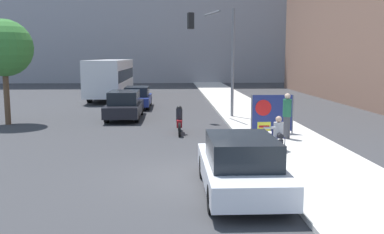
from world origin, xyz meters
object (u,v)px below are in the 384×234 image
(car_on_road_nearest, at_px, (125,105))
(seated_protester, at_px, (278,132))
(city_bus_on_road, at_px, (111,76))
(street_tree_near_curb, at_px, (4,48))
(car_on_road_midblock, at_px, (137,97))
(jogger_on_sidewalk, at_px, (287,115))
(traffic_light_pole, at_px, (218,45))
(motorcycle_on_road, at_px, (179,121))
(parked_car_curbside, at_px, (241,165))
(protest_banner, at_px, (272,113))

(car_on_road_nearest, bearing_deg, seated_protester, -54.74)
(seated_protester, distance_m, city_bus_on_road, 22.95)
(street_tree_near_curb, bearing_deg, car_on_road_midblock, 48.33)
(jogger_on_sidewalk, xyz_separation_m, traffic_light_pole, (-2.14, 6.40, 2.97))
(motorcycle_on_road, bearing_deg, car_on_road_midblock, 105.16)
(car_on_road_midblock, xyz_separation_m, motorcycle_on_road, (2.64, -9.73, -0.18))
(jogger_on_sidewalk, xyz_separation_m, parked_car_curbside, (-2.90, -6.49, -0.34))
(street_tree_near_curb, bearing_deg, city_bus_on_road, 76.82)
(jogger_on_sidewalk, bearing_deg, motorcycle_on_road, -33.24)
(car_on_road_midblock, bearing_deg, protest_banner, -58.15)
(seated_protester, relative_size, street_tree_near_curb, 0.23)
(car_on_road_midblock, bearing_deg, motorcycle_on_road, -74.84)
(street_tree_near_curb, bearing_deg, motorcycle_on_road, -19.17)
(jogger_on_sidewalk, height_order, city_bus_on_road, city_bus_on_road)
(traffic_light_pole, bearing_deg, jogger_on_sidewalk, -71.49)
(city_bus_on_road, bearing_deg, car_on_road_midblock, -69.33)
(seated_protester, xyz_separation_m, street_tree_near_curb, (-12.02, 7.24, 3.04))
(protest_banner, height_order, car_on_road_midblock, protest_banner)
(car_on_road_nearest, bearing_deg, motorcycle_on_road, -58.10)
(car_on_road_nearest, bearing_deg, protest_banner, -39.07)
(traffic_light_pole, distance_m, motorcycle_on_road, 5.99)
(car_on_road_nearest, xyz_separation_m, motorcycle_on_road, (2.94, -4.72, -0.22))
(car_on_road_nearest, relative_size, car_on_road_midblock, 1.12)
(motorcycle_on_road, bearing_deg, traffic_light_pole, 63.80)
(parked_car_curbside, xyz_separation_m, car_on_road_nearest, (-4.32, 13.24, 0.03))
(car_on_road_midblock, bearing_deg, traffic_light_pole, -48.28)
(traffic_light_pole, height_order, car_on_road_midblock, traffic_light_pole)
(traffic_light_pole, bearing_deg, car_on_road_nearest, 176.03)
(protest_banner, height_order, street_tree_near_curb, street_tree_near_curb)
(jogger_on_sidewalk, bearing_deg, city_bus_on_road, -70.93)
(traffic_light_pole, bearing_deg, seated_protester, -81.73)
(seated_protester, bearing_deg, car_on_road_nearest, 115.98)
(parked_car_curbside, relative_size, street_tree_near_curb, 0.85)
(motorcycle_on_road, bearing_deg, jogger_on_sidewalk, -25.37)
(car_on_road_midblock, distance_m, motorcycle_on_road, 10.08)
(protest_banner, xyz_separation_m, street_tree_near_curb, (-12.57, 3.87, 2.81))
(city_bus_on_road, relative_size, street_tree_near_curb, 2.23)
(car_on_road_midblock, height_order, street_tree_near_curb, street_tree_near_curb)
(parked_car_curbside, xyz_separation_m, motorcycle_on_road, (-1.39, 8.53, -0.19))
(seated_protester, bearing_deg, protest_banner, 71.44)
(car_on_road_midblock, bearing_deg, parked_car_curbside, -77.57)
(city_bus_on_road, bearing_deg, street_tree_near_curb, -103.18)
(car_on_road_midblock, bearing_deg, seated_protester, -66.64)
(traffic_light_pole, distance_m, parked_car_curbside, 13.33)
(seated_protester, xyz_separation_m, car_on_road_nearest, (-6.34, 8.96, -0.02))
(protest_banner, distance_m, car_on_road_nearest, 8.87)
(parked_car_curbside, bearing_deg, car_on_road_midblock, 102.43)
(protest_banner, distance_m, street_tree_near_curb, 13.45)
(street_tree_near_curb, bearing_deg, parked_car_curbside, -49.02)
(city_bus_on_road, bearing_deg, parked_car_curbside, -75.17)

